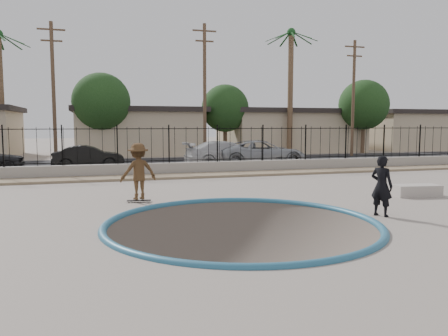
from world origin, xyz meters
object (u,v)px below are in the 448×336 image
at_px(videographer, 382,186).
at_px(car_c, 227,153).
at_px(skater, 138,174).
at_px(skateboard, 139,201).
at_px(car_d, 262,153).
at_px(concrete_ledge, 416,190).
at_px(car_b, 89,157).

height_order(videographer, car_c, videographer).
relative_size(skater, videographer, 1.09).
relative_size(skater, skateboard, 2.34).
distance_m(skater, car_d, 13.41).
xyz_separation_m(concrete_ledge, car_c, (-3.24, 12.38, 0.58)).
xyz_separation_m(skateboard, car_b, (-1.70, 11.60, 0.63)).
bearing_deg(car_b, skater, -171.08).
bearing_deg(videographer, concrete_ledge, -80.65).
height_order(videographer, car_b, videographer).
xyz_separation_m(videographer, car_b, (-7.90, 15.66, -0.16)).
xyz_separation_m(skateboard, concrete_ledge, (9.51, -1.54, 0.15)).
relative_size(skateboard, car_c, 0.15).
distance_m(skateboard, car_b, 11.74).
relative_size(skater, concrete_ledge, 1.14).
bearing_deg(videographer, car_b, -1.22).
bearing_deg(car_d, skateboard, 145.29).
height_order(skateboard, car_c, car_c).
xyz_separation_m(skater, car_c, (6.26, 10.83, -0.14)).
bearing_deg(concrete_ledge, skateboard, 170.79).
relative_size(skateboard, car_d, 0.14).
bearing_deg(skater, car_b, -93.68).
relative_size(concrete_ledge, car_d, 0.29).
distance_m(car_b, car_c, 7.99).
distance_m(concrete_ledge, car_d, 12.09).
xyz_separation_m(skater, car_b, (-1.70, 11.60, -0.23)).
bearing_deg(car_d, car_c, 84.38).
bearing_deg(videographer, skateboard, 28.80).
distance_m(skater, videographer, 7.41).
bearing_deg(skater, skateboard, 104.57).
relative_size(skater, car_d, 0.33).
distance_m(skater, concrete_ledge, 9.66).
relative_size(concrete_ledge, car_c, 0.31).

